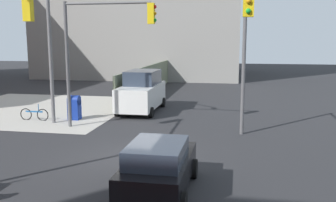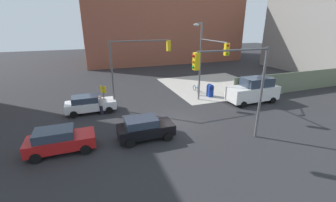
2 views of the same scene
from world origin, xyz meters
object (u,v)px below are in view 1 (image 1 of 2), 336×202
at_px(traffic_signal_se_corner, 245,39).
at_px(street_lamp_corner, 52,38).
at_px(traffic_signal_ne_corner, 100,40).
at_px(mailbox_blue, 74,107).
at_px(bicycle_leaning_on_fence, 34,114).
at_px(sedan_black, 159,166).
at_px(van_white_delivery, 142,92).

height_order(traffic_signal_se_corner, street_lamp_corner, street_lamp_corner).
relative_size(traffic_signal_ne_corner, mailbox_blue, 4.55).
xyz_separation_m(mailbox_blue, bicycle_leaning_on_fence, (-0.60, 2.20, -0.42)).
bearing_deg(mailbox_blue, sedan_black, -143.53).
bearing_deg(traffic_signal_se_corner, sedan_black, 155.63).
xyz_separation_m(street_lamp_corner, mailbox_blue, (1.24, -0.52, -3.94)).
bearing_deg(mailbox_blue, bicycle_leaning_on_fence, 105.28).
bearing_deg(sedan_black, traffic_signal_se_corner, -24.37).
height_order(mailbox_blue, sedan_black, sedan_black).
distance_m(traffic_signal_se_corner, traffic_signal_ne_corner, 7.47).
bearing_deg(traffic_signal_ne_corner, street_lamp_corner, 80.88).
height_order(traffic_signal_ne_corner, bicycle_leaning_on_fence, traffic_signal_ne_corner).
bearing_deg(van_white_delivery, traffic_signal_ne_corner, 169.98).
bearing_deg(mailbox_blue, street_lamp_corner, 157.23).
bearing_deg(traffic_signal_se_corner, street_lamp_corner, 75.76).
height_order(traffic_signal_ne_corner, sedan_black, traffic_signal_ne_corner).
xyz_separation_m(street_lamp_corner, sedan_black, (-8.16, -7.48, -3.86)).
xyz_separation_m(traffic_signal_se_corner, sedan_black, (-5.62, 2.55, -3.79)).
height_order(mailbox_blue, bicycle_leaning_on_fence, mailbox_blue).
relative_size(street_lamp_corner, van_white_delivery, 1.48).
bearing_deg(street_lamp_corner, van_white_delivery, -39.62).
xyz_separation_m(street_lamp_corner, van_white_delivery, (4.50, -3.72, -3.42)).
distance_m(sedan_black, bicycle_leaning_on_fence, 12.71).
bearing_deg(mailbox_blue, traffic_signal_se_corner, -111.73).
bearing_deg(traffic_signal_se_corner, traffic_signal_ne_corner, 73.79).
relative_size(traffic_signal_ne_corner, bicycle_leaning_on_fence, 3.71).
relative_size(traffic_signal_se_corner, traffic_signal_ne_corner, 1.00).
height_order(traffic_signal_se_corner, van_white_delivery, traffic_signal_se_corner).
height_order(street_lamp_corner, mailbox_blue, street_lamp_corner).
bearing_deg(sedan_black, traffic_signal_ne_corner, 30.99).
xyz_separation_m(traffic_signal_se_corner, street_lamp_corner, (2.54, 10.02, 0.07)).
distance_m(street_lamp_corner, mailbox_blue, 4.16).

